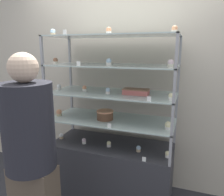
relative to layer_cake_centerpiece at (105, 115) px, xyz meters
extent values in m
plane|color=#2D2D33|center=(0.07, 0.04, -0.98)|extent=(20.00, 20.00, 0.00)
cube|color=beige|center=(0.07, 0.46, 0.32)|extent=(8.00, 0.05, 2.60)
cube|color=#333338|center=(0.07, 0.04, -0.66)|extent=(1.31, 0.56, 0.64)
cube|color=#99999E|center=(-0.58, 0.31, -0.19)|extent=(0.02, 0.02, 0.29)
cube|color=#99999E|center=(0.71, 0.31, -0.19)|extent=(0.02, 0.02, 0.29)
cube|color=#99999E|center=(-0.58, -0.23, -0.19)|extent=(0.02, 0.02, 0.29)
cube|color=#99999E|center=(0.71, -0.23, -0.19)|extent=(0.02, 0.02, 0.29)
cube|color=#B2C6C1|center=(0.07, 0.04, -0.06)|extent=(1.31, 0.56, 0.01)
cube|color=#99999E|center=(-0.58, 0.31, 0.10)|extent=(0.02, 0.02, 0.29)
cube|color=#99999E|center=(0.71, 0.31, 0.10)|extent=(0.02, 0.02, 0.29)
cube|color=#99999E|center=(-0.58, -0.23, 0.10)|extent=(0.02, 0.02, 0.29)
cube|color=#99999E|center=(0.71, -0.23, 0.10)|extent=(0.02, 0.02, 0.29)
cube|color=#B2C6C1|center=(0.07, 0.04, 0.23)|extent=(1.31, 0.56, 0.01)
cube|color=#99999E|center=(-0.58, 0.31, 0.39)|extent=(0.02, 0.02, 0.29)
cube|color=#99999E|center=(0.71, 0.31, 0.39)|extent=(0.02, 0.02, 0.29)
cube|color=#99999E|center=(-0.58, -0.23, 0.39)|extent=(0.02, 0.02, 0.29)
cube|color=#99999E|center=(0.71, -0.23, 0.39)|extent=(0.02, 0.02, 0.29)
cube|color=#B2C6C1|center=(0.07, 0.04, 0.52)|extent=(1.31, 0.56, 0.01)
cube|color=#99999E|center=(-0.58, 0.31, 0.68)|extent=(0.02, 0.02, 0.29)
cube|color=#99999E|center=(0.71, 0.31, 0.68)|extent=(0.02, 0.02, 0.29)
cube|color=#99999E|center=(-0.58, -0.23, 0.68)|extent=(0.02, 0.02, 0.29)
cube|color=#99999E|center=(0.71, -0.23, 0.68)|extent=(0.02, 0.02, 0.29)
cube|color=#B2C6C1|center=(0.07, 0.04, 0.82)|extent=(1.31, 0.56, 0.01)
cylinder|color=brown|center=(0.00, 0.00, -0.01)|extent=(0.17, 0.17, 0.08)
cylinder|color=#E5996B|center=(0.00, 0.00, 0.04)|extent=(0.18, 0.18, 0.01)
cube|color=#C66660|center=(0.32, 0.03, 0.26)|extent=(0.25, 0.13, 0.05)
cube|color=#8C5B42|center=(0.32, 0.03, 0.29)|extent=(0.26, 0.13, 0.01)
cylinder|color=#CCB28C|center=(-0.54, -0.02, -0.33)|extent=(0.04, 0.04, 0.03)
sphere|color=white|center=(-0.54, -0.02, -0.30)|extent=(0.05, 0.05, 0.05)
cylinder|color=white|center=(-0.23, -0.06, -0.33)|extent=(0.04, 0.04, 0.03)
sphere|color=silver|center=(-0.23, -0.06, -0.30)|extent=(0.05, 0.05, 0.05)
cylinder|color=white|center=(0.06, -0.04, -0.33)|extent=(0.04, 0.04, 0.03)
sphere|color=#F4EAB2|center=(0.06, -0.04, -0.30)|extent=(0.05, 0.05, 0.05)
cylinder|color=#CCB28C|center=(0.38, -0.04, -0.33)|extent=(0.04, 0.04, 0.03)
sphere|color=silver|center=(0.38, -0.04, -0.30)|extent=(0.05, 0.05, 0.05)
cylinder|color=white|center=(0.67, -0.06, -0.33)|extent=(0.04, 0.04, 0.03)
sphere|color=#F4EAB2|center=(0.67, -0.06, -0.30)|extent=(0.05, 0.05, 0.05)
cube|color=white|center=(0.48, -0.22, -0.32)|extent=(0.04, 0.00, 0.04)
cylinder|color=#CCB28C|center=(-0.54, -0.05, -0.04)|extent=(0.06, 0.06, 0.03)
sphere|color=#E5996B|center=(-0.54, -0.05, -0.01)|extent=(0.06, 0.06, 0.06)
cylinder|color=white|center=(0.66, -0.06, -0.04)|extent=(0.06, 0.06, 0.03)
sphere|color=#F4EAB2|center=(0.66, -0.06, -0.01)|extent=(0.06, 0.06, 0.06)
cube|color=white|center=(0.13, -0.22, -0.03)|extent=(0.04, 0.00, 0.04)
cylinder|color=white|center=(-0.55, -0.01, 0.25)|extent=(0.04, 0.04, 0.03)
sphere|color=white|center=(-0.55, -0.01, 0.28)|extent=(0.05, 0.05, 0.05)
cylinder|color=white|center=(-0.23, -0.01, 0.25)|extent=(0.04, 0.04, 0.03)
sphere|color=#E5996B|center=(-0.23, -0.01, 0.28)|extent=(0.05, 0.05, 0.05)
cylinder|color=white|center=(0.05, -0.04, 0.25)|extent=(0.04, 0.04, 0.03)
sphere|color=silver|center=(0.05, -0.04, 0.28)|extent=(0.05, 0.05, 0.05)
cylinder|color=white|center=(0.68, -0.11, 0.25)|extent=(0.04, 0.04, 0.03)
sphere|color=#F4EAB2|center=(0.68, -0.11, 0.28)|extent=(0.05, 0.05, 0.05)
cube|color=white|center=(0.50, -0.22, 0.26)|extent=(0.04, 0.00, 0.04)
cylinder|color=beige|center=(-0.54, -0.06, 0.54)|extent=(0.05, 0.05, 0.03)
sphere|color=#8C5B42|center=(-0.54, -0.06, 0.57)|extent=(0.05, 0.05, 0.05)
cylinder|color=white|center=(0.07, -0.05, 0.54)|extent=(0.05, 0.05, 0.03)
sphere|color=silver|center=(0.07, -0.05, 0.57)|extent=(0.05, 0.05, 0.05)
cylinder|color=beige|center=(0.65, -0.06, 0.54)|extent=(0.05, 0.05, 0.03)
sphere|color=silver|center=(0.65, -0.06, 0.57)|extent=(0.05, 0.05, 0.05)
cube|color=white|center=(-0.18, -0.22, 0.55)|extent=(0.04, 0.00, 0.04)
cylinder|color=#CCB28C|center=(-0.53, -0.09, 0.83)|extent=(0.05, 0.05, 0.03)
sphere|color=silver|center=(-0.53, -0.09, 0.86)|extent=(0.05, 0.05, 0.05)
cylinder|color=white|center=(0.07, -0.07, 0.83)|extent=(0.05, 0.05, 0.03)
sphere|color=#E5996B|center=(0.07, -0.07, 0.86)|extent=(0.05, 0.05, 0.05)
cylinder|color=beige|center=(0.67, -0.01, 0.83)|extent=(0.05, 0.05, 0.03)
sphere|color=#E5996B|center=(0.67, -0.01, 0.86)|extent=(0.05, 0.05, 0.05)
cube|color=white|center=(-0.31, -0.22, 0.84)|extent=(0.04, 0.00, 0.04)
cylinder|color=#26262D|center=(-0.29, -0.83, 0.12)|extent=(0.38, 0.38, 0.67)
sphere|color=beige|center=(-0.29, -0.83, 0.56)|extent=(0.22, 0.22, 0.22)
camera|label=1|loc=(0.83, -2.07, 0.69)|focal=35.00mm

